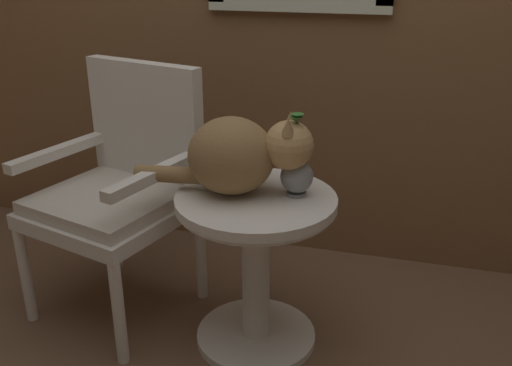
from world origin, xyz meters
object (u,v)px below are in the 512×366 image
Objects in this scene: wicker_side_table at (256,245)px; pewter_vase_with_ivy at (297,171)px; cat at (239,154)px; wicker_chair at (122,182)px.

pewter_vase_with_ivy is at bearing 20.09° from wicker_side_table.
cat reaches higher than wicker_side_table.
wicker_chair is 0.57m from cat.
pewter_vase_with_ivy reaches higher than wicker_side_table.
wicker_chair is 1.57× the size of cat.
wicker_chair reaches higher than cat.
wicker_side_table is 0.95× the size of cat.
wicker_side_table is 0.61× the size of wicker_chair.
pewter_vase_with_ivy is (0.72, -0.08, 0.15)m from wicker_chair.
wicker_side_table is at bearing -159.91° from pewter_vase_with_ivy.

